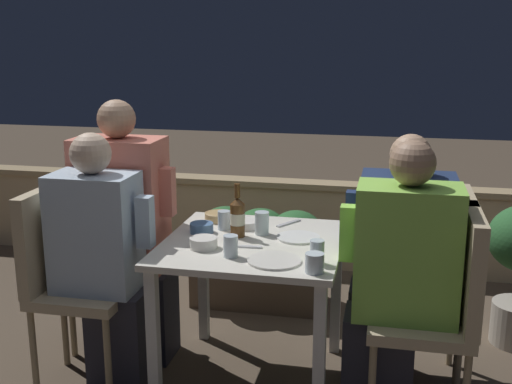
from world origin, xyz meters
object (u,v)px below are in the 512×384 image
at_px(person_blue_shirt, 104,261).
at_px(beer_bottle, 237,217).
at_px(chair_left_far, 93,249).
at_px(chair_left_near, 65,267).
at_px(chair_right_far, 441,272).
at_px(chair_right_near, 446,298).
at_px(person_coral_top, 128,232).
at_px(person_navy_jumper, 397,261).
at_px(person_green_blouse, 397,283).

xyz_separation_m(person_blue_shirt, beer_bottle, (0.60, 0.20, 0.20)).
height_order(chair_left_far, beer_bottle, beer_bottle).
height_order(chair_left_near, person_blue_shirt, person_blue_shirt).
height_order(chair_left_far, chair_right_far, same).
bearing_deg(beer_bottle, person_blue_shirt, -161.53).
bearing_deg(chair_right_near, person_coral_top, 169.81).
height_order(chair_right_far, person_navy_jumper, person_navy_jumper).
bearing_deg(person_navy_jumper, chair_left_near, -168.42).
distance_m(person_blue_shirt, chair_left_far, 0.34).
relative_size(person_blue_shirt, chair_left_far, 1.29).
xyz_separation_m(chair_left_near, person_blue_shirt, (0.21, 0.00, 0.05)).
xyz_separation_m(person_coral_top, beer_bottle, (0.60, -0.08, 0.14)).
bearing_deg(chair_right_far, chair_right_near, -89.83).
xyz_separation_m(chair_left_far, chair_right_far, (1.75, 0.04, 0.00)).
distance_m(person_coral_top, beer_bottle, 0.62).
xyz_separation_m(person_coral_top, person_green_blouse, (1.35, -0.28, -0.06)).
bearing_deg(person_green_blouse, chair_right_near, -0.00).
distance_m(chair_left_far, chair_right_far, 1.75).
xyz_separation_m(person_blue_shirt, person_coral_top, (0.00, 0.28, 0.06)).
xyz_separation_m(person_green_blouse, person_navy_jumper, (-0.00, 0.32, -0.01)).
xyz_separation_m(person_green_blouse, beer_bottle, (-0.75, 0.20, 0.19)).
distance_m(chair_right_near, person_navy_jumper, 0.38).
bearing_deg(chair_left_far, person_coral_top, -0.00).
bearing_deg(chair_right_far, person_blue_shirt, -168.42).
height_order(person_coral_top, person_green_blouse, person_coral_top).
bearing_deg(chair_left_far, person_green_blouse, -10.21).
relative_size(person_navy_jumper, beer_bottle, 4.71).
bearing_deg(chair_right_far, chair_left_far, -178.64).
relative_size(chair_right_near, chair_right_far, 1.00).
xyz_separation_m(chair_right_near, person_navy_jumper, (-0.21, 0.32, 0.04)).
bearing_deg(chair_left_near, chair_right_near, -0.07).
relative_size(person_blue_shirt, beer_bottle, 4.74).
bearing_deg(person_navy_jumper, chair_left_far, -178.46).
height_order(person_blue_shirt, person_navy_jumper, person_blue_shirt).
bearing_deg(chair_left_near, person_green_blouse, -0.08).
bearing_deg(person_coral_top, chair_left_far, 180.00).
bearing_deg(person_coral_top, beer_bottle, -7.33).
xyz_separation_m(chair_left_far, person_green_blouse, (1.55, -0.28, 0.05)).
relative_size(chair_left_far, chair_right_far, 1.00).
bearing_deg(chair_left_far, person_blue_shirt, -54.52).
height_order(chair_left_near, chair_left_far, same).
relative_size(chair_left_near, chair_right_far, 1.00).
distance_m(person_green_blouse, chair_right_far, 0.38).
height_order(person_blue_shirt, person_coral_top, person_coral_top).
height_order(chair_left_near, person_navy_jumper, person_navy_jumper).
height_order(chair_right_far, beer_bottle, beer_bottle).
bearing_deg(person_green_blouse, person_coral_top, 168.30).
xyz_separation_m(person_blue_shirt, chair_right_far, (1.56, 0.32, -0.05)).
height_order(person_blue_shirt, chair_right_near, person_blue_shirt).
bearing_deg(chair_left_far, chair_right_near, -9.04).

